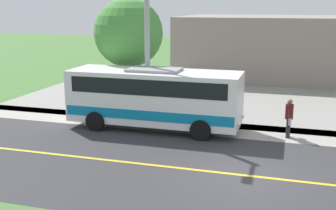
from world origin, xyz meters
TOP-DOWN VIEW (x-y plane):
  - ground_plane at (0.00, 0.00)m, footprint 120.00×120.00m
  - road_surface at (0.00, 0.00)m, footprint 8.00×100.00m
  - sidewalk at (-5.20, 0.00)m, footprint 2.40×100.00m
  - parking_lot_surface at (-12.40, 3.00)m, footprint 14.00×36.00m
  - road_centre_line at (0.00, 0.00)m, footprint 0.16×100.00m
  - shuttle_bus_front at (-4.51, -4.72)m, footprint 2.68×8.02m
  - pedestrian_waiting at (-4.81, 1.29)m, footprint 0.72×0.34m
  - street_light_pole at (-4.87, -5.22)m, footprint 1.97×0.24m
  - tree_curbside at (-7.40, -7.10)m, footprint 3.63×3.63m
  - commercial_building at (-21.40, 2.80)m, footprint 10.00×20.46m

SIDE VIEW (x-z plane):
  - ground_plane at x=0.00m, z-range 0.00..0.00m
  - sidewalk at x=-5.20m, z-range 0.00..0.01m
  - parking_lot_surface at x=-12.40m, z-range 0.00..0.01m
  - road_surface at x=0.00m, z-range 0.00..0.01m
  - road_centre_line at x=0.00m, z-range 0.01..0.01m
  - pedestrian_waiting at x=-4.81m, z-range 0.06..1.77m
  - shuttle_bus_front at x=-4.51m, z-range 0.15..2.96m
  - commercial_building at x=-21.40m, z-range 0.00..4.75m
  - street_light_pole at x=-4.87m, z-range 0.40..7.92m
  - tree_curbside at x=-7.40m, z-range 1.16..7.16m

